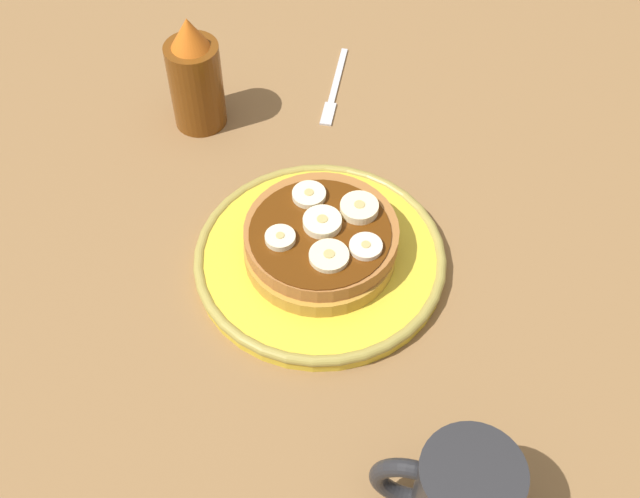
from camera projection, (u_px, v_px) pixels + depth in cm
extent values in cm
cube|color=olive|center=(320.00, 274.00, 76.87)|extent=(140.00, 140.00, 3.00)
cylinder|color=yellow|center=(320.00, 260.00, 75.15)|extent=(22.82, 22.82, 1.42)
torus|color=#A49342|center=(320.00, 256.00, 74.76)|extent=(23.13, 23.13, 1.00)
cylinder|color=#BD8B32|center=(322.00, 253.00, 73.72)|extent=(13.79, 13.79, 1.59)
cylinder|color=#A96932|center=(317.00, 233.00, 73.09)|extent=(13.88, 13.88, 1.59)
cylinder|color=#592B0A|center=(320.00, 232.00, 72.05)|extent=(12.63, 12.63, 0.16)
cylinder|color=#F6EBC0|center=(327.00, 223.00, 72.18)|extent=(3.46, 3.46, 0.94)
cylinder|color=tan|center=(327.00, 220.00, 71.78)|extent=(0.97, 0.97, 0.08)
cylinder|color=#F2E1C2|center=(366.00, 247.00, 70.69)|extent=(2.91, 2.91, 0.65)
cylinder|color=tan|center=(366.00, 244.00, 70.40)|extent=(0.82, 0.82, 0.08)
cylinder|color=#F5E7B4|center=(329.00, 256.00, 70.04)|extent=(3.48, 3.48, 0.66)
cylinder|color=tan|center=(329.00, 254.00, 69.75)|extent=(0.97, 0.97, 0.08)
cylinder|color=beige|center=(309.00, 195.00, 74.41)|extent=(3.09, 3.09, 0.73)
cylinder|color=tan|center=(309.00, 192.00, 74.09)|extent=(0.87, 0.87, 0.08)
cylinder|color=#F0E6BB|center=(280.00, 238.00, 71.23)|extent=(2.70, 2.70, 0.75)
cylinder|color=tan|center=(280.00, 235.00, 70.90)|extent=(0.75, 0.75, 0.08)
cylinder|color=#F8E8B6|center=(359.00, 208.00, 73.25)|extent=(3.47, 3.47, 0.99)
cylinder|color=tan|center=(359.00, 204.00, 72.83)|extent=(0.97, 0.97, 0.08)
cylinder|color=#262628|center=(465.00, 496.00, 57.49)|extent=(7.36, 7.36, 8.57)
cylinder|color=black|center=(472.00, 477.00, 54.81)|extent=(6.25, 6.25, 0.51)
torus|color=#262628|center=(411.00, 483.00, 58.08)|extent=(6.12, 1.32, 6.12)
cube|color=silver|center=(338.00, 75.00, 92.22)|extent=(1.36, 9.53, 0.50)
cube|color=silver|center=(328.00, 113.00, 88.23)|extent=(1.50, 3.58, 0.50)
cylinder|color=brown|center=(196.00, 85.00, 84.12)|extent=(5.53, 5.53, 9.66)
cone|color=orange|center=(188.00, 33.00, 79.05)|extent=(3.87, 3.87, 3.32)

